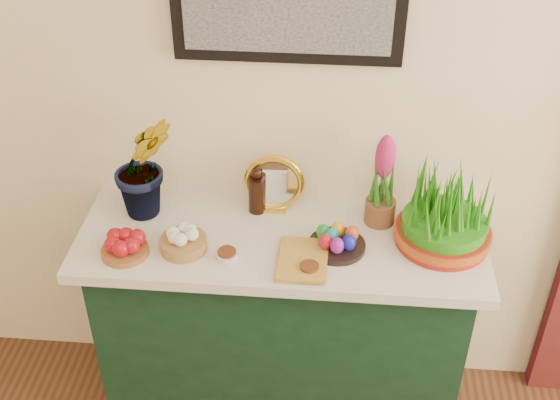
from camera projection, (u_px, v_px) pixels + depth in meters
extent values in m
cube|color=#FFEBBF|center=(360.00, 84.00, 2.33)|extent=(4.00, 0.04, 2.70)
cube|color=#12321E|center=(281.00, 329.00, 2.69)|extent=(1.30, 0.45, 0.85)
cube|color=beige|center=(281.00, 239.00, 2.43)|extent=(1.40, 0.55, 0.04)
imported|color=#2A6C1A|center=(142.00, 150.00, 2.37)|extent=(0.32, 0.30, 0.52)
cylinder|color=brown|center=(125.00, 251.00, 2.32)|extent=(0.18, 0.18, 0.02)
cylinder|color=#A98444|center=(183.00, 244.00, 2.34)|extent=(0.18, 0.18, 0.04)
cylinder|color=black|center=(257.00, 194.00, 2.49)|extent=(0.06, 0.06, 0.14)
sphere|color=black|center=(256.00, 174.00, 2.44)|extent=(0.04, 0.04, 0.04)
cube|color=gold|center=(274.00, 209.00, 2.53)|extent=(0.09, 0.05, 0.01)
torus|color=gold|center=(274.00, 183.00, 2.48)|extent=(0.22, 0.05, 0.22)
cylinder|color=silver|center=(274.00, 184.00, 2.47)|extent=(0.17, 0.03, 0.17)
imported|color=#B78E32|center=(277.00, 258.00, 2.29)|extent=(0.15, 0.22, 0.03)
cylinder|color=silver|center=(227.00, 255.00, 2.31)|extent=(0.08, 0.08, 0.02)
cylinder|color=#592D14|center=(227.00, 252.00, 2.30)|extent=(0.06, 0.06, 0.01)
cylinder|color=silver|center=(309.00, 270.00, 2.25)|extent=(0.08, 0.08, 0.02)
cylinder|color=#592D14|center=(309.00, 266.00, 2.24)|extent=(0.06, 0.06, 0.01)
cylinder|color=black|center=(337.00, 246.00, 2.35)|extent=(0.25, 0.25, 0.02)
ellipsoid|color=red|center=(325.00, 241.00, 2.31)|extent=(0.05, 0.05, 0.06)
ellipsoid|color=#181BA8|center=(349.00, 243.00, 2.30)|extent=(0.05, 0.05, 0.06)
ellipsoid|color=gold|center=(338.00, 229.00, 2.36)|extent=(0.05, 0.05, 0.06)
ellipsoid|color=#198E30|center=(323.00, 232.00, 2.35)|extent=(0.05, 0.05, 0.06)
ellipsoid|color=#D74E19|center=(352.00, 234.00, 2.34)|extent=(0.05, 0.05, 0.06)
ellipsoid|color=purple|center=(337.00, 246.00, 2.29)|extent=(0.05, 0.05, 0.06)
ellipsoid|color=#0D919E|center=(332.00, 236.00, 2.33)|extent=(0.05, 0.05, 0.06)
cylinder|color=brown|center=(380.00, 211.00, 2.45)|extent=(0.11, 0.11, 0.09)
ellipsoid|color=#BD2573|center=(385.00, 157.00, 2.32)|extent=(0.07, 0.07, 0.17)
cylinder|color=maroon|center=(442.00, 235.00, 2.37)|extent=(0.31, 0.31, 0.06)
cylinder|color=#A11710|center=(442.00, 233.00, 2.36)|extent=(0.33, 0.33, 0.03)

